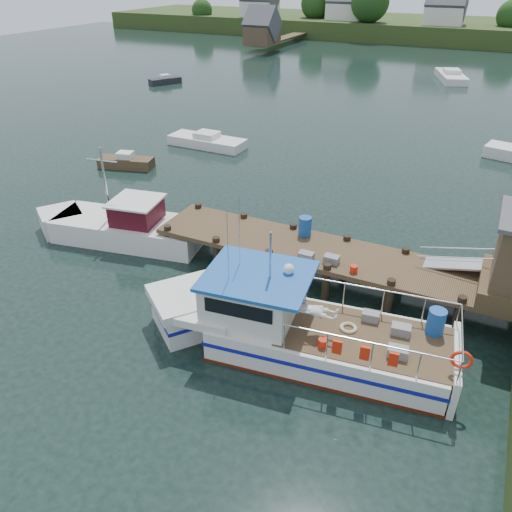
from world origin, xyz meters
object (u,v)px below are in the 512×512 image
at_px(lobster_boat, 290,327).
at_px(moored_rowboat, 126,162).
at_px(work_boat, 121,226).
at_px(moored_a, 207,141).
at_px(dock, 457,261).
at_px(moored_d, 451,76).
at_px(moored_e, 165,80).

xyz_separation_m(lobster_boat, moored_rowboat, (-16.65, 11.92, -0.58)).
xyz_separation_m(work_boat, moored_a, (-3.62, 14.18, -0.33)).
distance_m(dock, moored_rowboat, 22.52).
distance_m(moored_rowboat, moored_a, 6.64).
relative_size(lobster_boat, moored_d, 1.48).
xyz_separation_m(work_boat, moored_rowboat, (-6.19, 8.05, -0.34)).
bearing_deg(lobster_boat, moored_rowboat, 137.32).
bearing_deg(moored_d, work_boat, -89.84).
xyz_separation_m(dock, moored_d, (-5.84, 46.28, -1.79)).
height_order(lobster_boat, moored_d, lobster_boat).
distance_m(lobster_boat, moored_d, 51.07).
bearing_deg(dock, moored_e, 138.61).
relative_size(moored_a, moored_d, 0.76).
height_order(lobster_boat, moored_rowboat, lobster_boat).
bearing_deg(moored_a, dock, -14.62).
bearing_deg(lobster_boat, work_boat, 152.63).
bearing_deg(work_boat, moored_rowboat, 117.02).
xyz_separation_m(moored_d, moored_e, (-28.43, -16.07, -0.09)).
distance_m(dock, moored_e, 45.72).
distance_m(lobster_boat, moored_e, 45.86).
relative_size(dock, moored_e, 4.49).
bearing_deg(moored_rowboat, moored_d, 82.78).
relative_size(dock, moored_a, 2.87).
bearing_deg(moored_e, work_boat, -39.05).
xyz_separation_m(dock, lobster_boat, (-4.62, -4.77, -1.27)).
bearing_deg(moored_e, lobster_boat, -30.42).
xyz_separation_m(dock, moored_e, (-34.27, 30.20, -1.88)).
bearing_deg(moored_d, dock, -71.56).
height_order(lobster_boat, moored_e, lobster_boat).
distance_m(work_boat, moored_a, 14.64).
relative_size(moored_d, moored_e, 2.05).
bearing_deg(moored_d, moored_a, -100.06).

